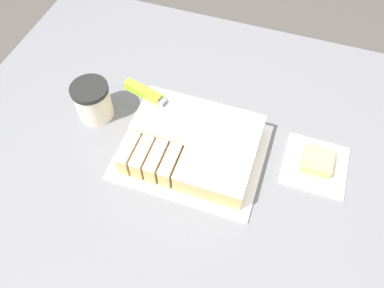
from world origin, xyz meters
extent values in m
plane|color=#4C4742|center=(0.00, 0.00, 0.00)|extent=(8.00, 8.00, 0.00)
cube|color=slate|center=(0.00, 0.00, 0.47)|extent=(1.40, 1.10, 0.94)
cube|color=white|center=(-0.08, 0.04, 0.95)|extent=(0.34, 0.27, 0.01)
cube|color=tan|center=(-0.08, 0.08, 0.98)|extent=(0.30, 0.14, 0.05)
cube|color=white|center=(-0.08, 0.08, 1.01)|extent=(0.30, 0.14, 0.01)
cube|color=tan|center=(-0.01, -0.03, 0.98)|extent=(0.16, 0.09, 0.05)
cube|color=white|center=(-0.01, -0.03, 1.01)|extent=(0.16, 0.09, 0.01)
cube|color=tan|center=(-0.21, -0.03, 0.98)|extent=(0.03, 0.09, 0.05)
cube|color=white|center=(-0.21, -0.03, 1.01)|extent=(0.03, 0.09, 0.01)
cube|color=tan|center=(-0.17, -0.03, 0.98)|extent=(0.03, 0.09, 0.05)
cube|color=white|center=(-0.17, -0.03, 1.01)|extent=(0.03, 0.09, 0.01)
cube|color=tan|center=(-0.14, -0.03, 0.98)|extent=(0.03, 0.09, 0.05)
cube|color=white|center=(-0.14, -0.03, 1.01)|extent=(0.03, 0.09, 0.01)
cube|color=tan|center=(-0.11, -0.03, 0.98)|extent=(0.03, 0.09, 0.05)
cube|color=white|center=(-0.11, -0.03, 1.01)|extent=(0.03, 0.09, 0.01)
cube|color=silver|center=(-0.08, 0.08, 1.01)|extent=(0.22, 0.07, 0.00)
cube|color=slate|center=(-0.18, 0.11, 1.02)|extent=(0.02, 0.02, 0.02)
cube|color=#8CCC26|center=(-0.23, 0.12, 1.02)|extent=(0.10, 0.05, 0.02)
cylinder|color=beige|center=(-0.35, 0.07, 0.99)|extent=(0.09, 0.09, 0.09)
cylinder|color=black|center=(-0.35, 0.07, 1.04)|extent=(0.09, 0.09, 0.01)
cube|color=white|center=(0.21, 0.10, 0.95)|extent=(0.15, 0.15, 0.01)
cube|color=tan|center=(0.21, 0.10, 0.96)|extent=(0.07, 0.07, 0.03)
camera|label=1|loc=(0.08, -0.43, 1.71)|focal=35.00mm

